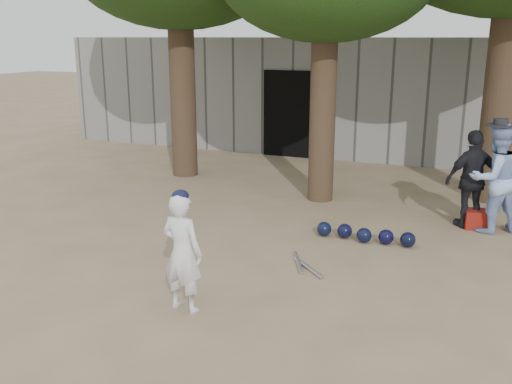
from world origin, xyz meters
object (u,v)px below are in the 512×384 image
at_px(spectator_blue, 495,178).
at_px(spectator_dark, 473,179).
at_px(red_bag, 477,219).
at_px(boy_player, 182,253).

distance_m(spectator_blue, spectator_dark, 0.35).
bearing_deg(red_bag, boy_player, -124.36).
distance_m(boy_player, spectator_dark, 5.23).
xyz_separation_m(spectator_blue, red_bag, (-0.19, 0.09, -0.72)).
xyz_separation_m(boy_player, spectator_dark, (2.85, 4.38, 0.11)).
relative_size(spectator_blue, spectator_dark, 1.09).
bearing_deg(spectator_blue, red_bag, -60.33).
bearing_deg(spectator_blue, spectator_dark, -53.90).
xyz_separation_m(spectator_blue, spectator_dark, (-0.32, 0.11, -0.07)).
bearing_deg(boy_player, red_bag, -117.91).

